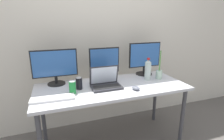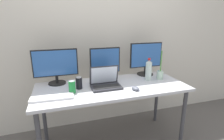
% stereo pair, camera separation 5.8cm
% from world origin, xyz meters
% --- Properties ---
extents(wall_back, '(7.00, 0.08, 2.60)m').
position_xyz_m(wall_back, '(0.00, 0.59, 1.30)').
color(wall_back, silver).
rests_on(wall_back, ground).
extents(work_desk, '(1.63, 0.69, 0.74)m').
position_xyz_m(work_desk, '(0.00, 0.00, 0.67)').
color(work_desk, '#424247').
rests_on(work_desk, ground).
extents(monitor_left, '(0.48, 0.19, 0.39)m').
position_xyz_m(monitor_left, '(-0.57, 0.25, 0.95)').
color(monitor_left, black).
rests_on(monitor_left, work_desk).
extents(monitor_center, '(0.37, 0.19, 0.38)m').
position_xyz_m(monitor_center, '(-0.01, 0.26, 0.94)').
color(monitor_center, black).
rests_on(monitor_center, work_desk).
extents(monitor_right, '(0.43, 0.21, 0.42)m').
position_xyz_m(monitor_right, '(0.54, 0.26, 0.96)').
color(monitor_right, black).
rests_on(monitor_right, work_desk).
extents(laptop_silver, '(0.32, 0.21, 0.22)m').
position_xyz_m(laptop_silver, '(-0.08, -0.01, 0.79)').
color(laptop_silver, '#2D2D33').
rests_on(laptop_silver, work_desk).
extents(keyboard_main, '(0.39, 0.14, 0.02)m').
position_xyz_m(keyboard_main, '(-0.62, -0.15, 0.75)').
color(keyboard_main, white).
rests_on(keyboard_main, work_desk).
extents(mouse_by_keyboard, '(0.09, 0.11, 0.04)m').
position_xyz_m(mouse_by_keyboard, '(0.20, -0.19, 0.76)').
color(mouse_by_keyboard, slate).
rests_on(mouse_by_keyboard, work_desk).
extents(water_bottle, '(0.07, 0.07, 0.27)m').
position_xyz_m(water_bottle, '(0.47, 0.05, 0.86)').
color(water_bottle, silver).
rests_on(water_bottle, work_desk).
extents(soda_can_near_keyboard, '(0.07, 0.07, 0.13)m').
position_xyz_m(soda_can_near_keyboard, '(-0.35, 0.02, 0.80)').
color(soda_can_near_keyboard, black).
rests_on(soda_can_near_keyboard, work_desk).
extents(soda_can_by_laptop, '(0.07, 0.07, 0.13)m').
position_xyz_m(soda_can_by_laptop, '(-0.43, -0.07, 0.80)').
color(soda_can_by_laptop, '#197F33').
rests_on(soda_can_by_laptop, work_desk).
extents(bamboo_vase, '(0.08, 0.08, 0.35)m').
position_xyz_m(bamboo_vase, '(0.62, 0.04, 0.80)').
color(bamboo_vase, '#B2D1B7').
rests_on(bamboo_vase, work_desk).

